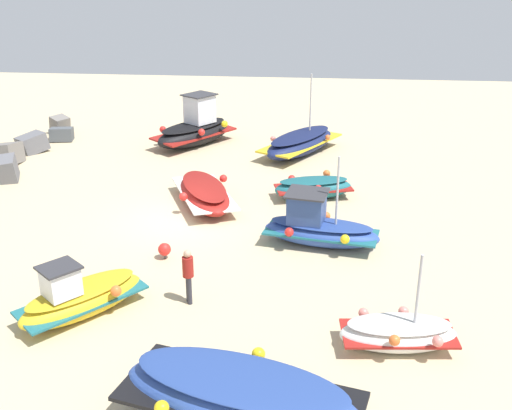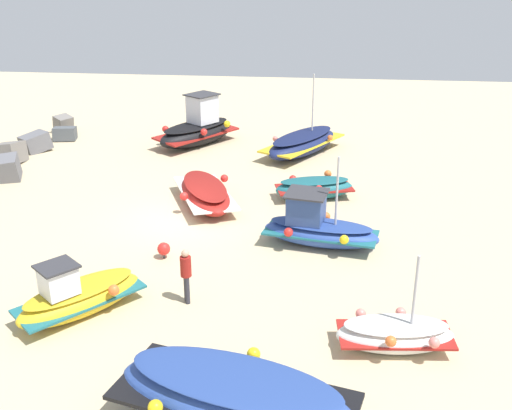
% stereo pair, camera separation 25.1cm
% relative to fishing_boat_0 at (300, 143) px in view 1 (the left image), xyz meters
% --- Properties ---
extents(ground_plane, '(58.33, 58.33, 0.00)m').
position_rel_fishing_boat_0_xyz_m(ground_plane, '(-8.69, 4.35, -0.57)').
color(ground_plane, '#C6B289').
extents(fishing_boat_0, '(5.47, 4.32, 3.92)m').
position_rel_fishing_boat_0_xyz_m(fishing_boat_0, '(0.00, 0.00, 0.00)').
color(fishing_boat_0, navy).
rests_on(fishing_boat_0, ground_plane).
extents(fishing_boat_1, '(3.33, 5.72, 1.25)m').
position_rel_fishing_boat_0_xyz_m(fishing_boat_1, '(-19.34, 0.70, 0.09)').
color(fishing_boat_1, '#2D4C9E').
rests_on(fishing_boat_1, ground_plane).
extents(fishing_boat_2, '(2.38, 4.24, 3.29)m').
position_rel_fishing_boat_0_xyz_m(fishing_boat_2, '(-10.36, -0.93, 0.06)').
color(fishing_boat_2, '#2D4C9E').
rests_on(fishing_boat_2, ground_plane).
extents(fishing_boat_3, '(3.64, 3.40, 1.75)m').
position_rel_fishing_boat_0_xyz_m(fishing_boat_3, '(-15.57, 5.63, -0.01)').
color(fishing_boat_3, gold).
rests_on(fishing_boat_3, ground_plane).
extents(fishing_boat_4, '(4.92, 4.28, 2.67)m').
position_rel_fishing_boat_0_xyz_m(fishing_boat_4, '(1.06, 5.56, 0.26)').
color(fishing_boat_4, black).
rests_on(fishing_boat_4, ground_plane).
extents(fishing_boat_5, '(4.71, 3.38, 0.93)m').
position_rel_fishing_boat_0_xyz_m(fishing_boat_5, '(-7.15, 3.63, -0.10)').
color(fishing_boat_5, maroon).
rests_on(fishing_boat_5, ground_plane).
extents(fishing_boat_6, '(1.71, 3.10, 2.69)m').
position_rel_fishing_boat_0_xyz_m(fishing_boat_6, '(-16.28, -2.98, -0.14)').
color(fishing_boat_6, white).
rests_on(fishing_boat_6, ground_plane).
extents(fishing_boat_7, '(2.07, 3.43, 0.93)m').
position_rel_fishing_boat_0_xyz_m(fishing_boat_7, '(-6.04, -0.71, -0.11)').
color(fishing_boat_7, '#1E6670').
rests_on(fishing_boat_7, ground_plane).
extents(person_walking, '(0.32, 0.32, 1.68)m').
position_rel_fishing_boat_0_xyz_m(person_walking, '(-14.63, 2.77, 0.40)').
color(person_walking, '#2D2D38').
rests_on(person_walking, ground_plane).
extents(mooring_buoy_0, '(0.43, 0.43, 0.56)m').
position_rel_fishing_boat_0_xyz_m(mooring_buoy_0, '(-11.98, 4.12, -0.23)').
color(mooring_buoy_0, '#3F3F42').
rests_on(mooring_buoy_0, ground_plane).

